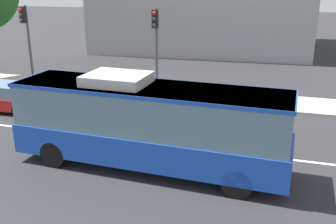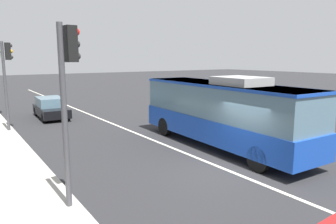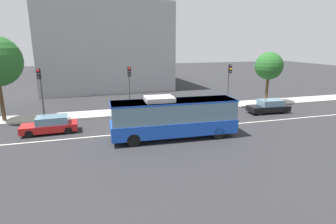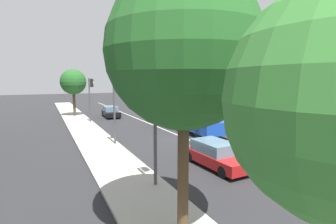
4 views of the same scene
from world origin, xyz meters
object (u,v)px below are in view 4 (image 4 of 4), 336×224
(traffic_light_mid_block, at_px, (158,112))
(street_tree_kerbside_right, at_px, (184,52))
(sedan_black, at_px, (111,112))
(sedan_red, at_px, (216,154))
(transit_bus, at_px, (190,112))
(traffic_light_far_corner, at_px, (91,92))
(traffic_light_near_corner, at_px, (116,99))
(street_tree_kerbside_left, at_px, (73,82))

(traffic_light_mid_block, height_order, street_tree_kerbside_right, street_tree_kerbside_right)
(sedan_black, bearing_deg, sedan_red, 4.65)
(transit_bus, height_order, traffic_light_far_corner, traffic_light_far_corner)
(traffic_light_near_corner, bearing_deg, transit_bus, 11.26)
(sedan_black, height_order, traffic_light_far_corner, traffic_light_far_corner)
(transit_bus, bearing_deg, traffic_light_mid_block, 144.79)
(traffic_light_near_corner, distance_m, traffic_light_far_corner, 11.46)
(street_tree_kerbside_left, bearing_deg, traffic_light_near_corner, -176.10)
(transit_bus, bearing_deg, traffic_light_near_corner, 108.51)
(traffic_light_mid_block, relative_size, street_tree_kerbside_right, 0.63)
(traffic_light_mid_block, distance_m, street_tree_kerbside_right, 4.42)
(traffic_light_mid_block, bearing_deg, sedan_black, 86.58)
(traffic_light_near_corner, relative_size, street_tree_kerbside_left, 0.81)
(traffic_light_far_corner, distance_m, street_tree_kerbside_right, 23.76)
(sedan_black, bearing_deg, transit_bus, 24.02)
(transit_bus, relative_size, sedan_black, 2.20)
(traffic_light_far_corner, bearing_deg, traffic_light_mid_block, -90.54)
(sedan_black, xyz_separation_m, traffic_light_far_corner, (-3.40, 3.08, 2.84))
(sedan_black, distance_m, street_tree_kerbside_right, 27.82)
(transit_bus, relative_size, sedan_red, 2.21)
(traffic_light_mid_block, distance_m, traffic_light_far_corner, 19.92)
(traffic_light_far_corner, bearing_deg, sedan_black, 48.13)
(traffic_light_near_corner, height_order, traffic_light_mid_block, same)
(transit_bus, bearing_deg, traffic_light_far_corner, 43.28)
(transit_bus, relative_size, traffic_light_far_corner, 1.94)
(sedan_black, bearing_deg, traffic_light_far_corner, -39.43)
(sedan_black, bearing_deg, street_tree_kerbside_right, -6.02)
(sedan_black, distance_m, traffic_light_near_corner, 15.44)
(sedan_black, relative_size, street_tree_kerbside_right, 0.56)
(traffic_light_mid_block, bearing_deg, street_tree_kerbside_left, 96.89)
(traffic_light_far_corner, height_order, street_tree_kerbside_left, street_tree_kerbside_left)
(traffic_light_near_corner, xyz_separation_m, traffic_light_far_corner, (11.46, -0.03, 0.00))
(sedan_red, height_order, traffic_light_far_corner, traffic_light_far_corner)
(traffic_light_near_corner, relative_size, traffic_light_far_corner, 1.00)
(transit_bus, relative_size, street_tree_kerbside_right, 1.23)
(traffic_light_mid_block, bearing_deg, sedan_red, 19.76)
(sedan_black, height_order, traffic_light_near_corner, traffic_light_near_corner)
(traffic_light_near_corner, bearing_deg, sedan_black, 73.13)
(street_tree_kerbside_right, bearing_deg, transit_bus, -31.98)
(transit_bus, xyz_separation_m, traffic_light_far_corner, (9.12, 7.95, 1.75))
(traffic_light_near_corner, bearing_deg, street_tree_kerbside_left, 88.87)
(traffic_light_near_corner, bearing_deg, sedan_red, -67.53)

